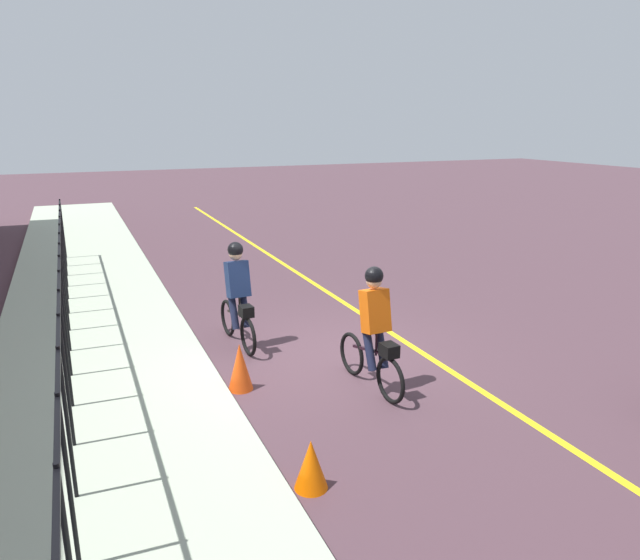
% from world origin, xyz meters
% --- Properties ---
extents(ground_plane, '(80.00, 80.00, 0.00)m').
position_xyz_m(ground_plane, '(0.00, 0.00, 0.00)').
color(ground_plane, '#4B333B').
extents(lane_line_centre, '(36.00, 0.12, 0.01)m').
position_xyz_m(lane_line_centre, '(0.00, -1.60, 0.00)').
color(lane_line_centre, yellow).
rests_on(lane_line_centre, ground).
extents(sidewalk, '(40.00, 3.20, 0.15)m').
position_xyz_m(sidewalk, '(0.00, 3.40, 0.07)').
color(sidewalk, '#A8B49C').
rests_on(sidewalk, ground).
extents(iron_fence, '(15.52, 0.04, 1.60)m').
position_xyz_m(iron_fence, '(1.00, 3.80, 1.23)').
color(iron_fence, black).
rests_on(iron_fence, sidewalk).
extents(cyclist_lead, '(1.71, 0.38, 1.83)m').
position_xyz_m(cyclist_lead, '(-1.40, -0.18, 0.91)').
color(cyclist_lead, black).
rests_on(cyclist_lead, ground).
extents(cyclist_follow, '(1.71, 0.38, 1.83)m').
position_xyz_m(cyclist_follow, '(0.99, 1.12, 0.91)').
color(cyclist_follow, black).
rests_on(cyclist_follow, ground).
extents(traffic_cone_near, '(0.36, 0.36, 0.70)m').
position_xyz_m(traffic_cone_near, '(-0.63, 1.56, 0.35)').
color(traffic_cone_near, '#EE4D12').
rests_on(traffic_cone_near, ground).
extents(traffic_cone_far, '(0.36, 0.36, 0.56)m').
position_xyz_m(traffic_cone_far, '(-3.21, 1.53, 0.28)').
color(traffic_cone_far, '#EA5A03').
rests_on(traffic_cone_far, ground).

